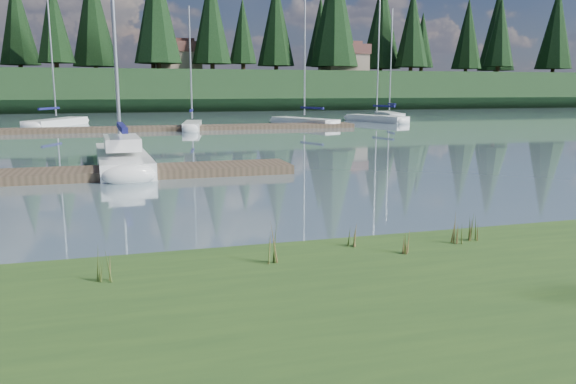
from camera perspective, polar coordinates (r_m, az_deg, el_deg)
name	(u,v)px	position (r m, az deg, el deg)	size (l,w,h in m)	color
ground	(149,131)	(40.48, -13.97, 6.06)	(200.00, 200.00, 0.00)	gray
ridge	(135,91)	(83.36, -15.26, 9.85)	(200.00, 20.00, 5.00)	black
sailboat_main	(121,154)	(22.69, -16.61, 3.74)	(2.20, 8.76, 12.49)	white
dock_near	(48,175)	(19.70, -23.17, 1.57)	(16.00, 2.00, 0.30)	#4C3D2C
dock_far	(178,128)	(40.59, -11.14, 6.39)	(26.00, 2.20, 0.30)	#4C3D2C
sailboat_bg_1	(61,121)	(48.36, -22.04, 6.67)	(4.63, 8.15, 12.16)	white
sailboat_bg_2	(193,125)	(41.25, -9.65, 6.77)	(2.01, 5.65, 8.61)	white
sailboat_bg_3	(299,121)	(45.75, 1.13, 7.25)	(4.27, 7.73, 11.38)	white
sailboat_bg_4	(371,118)	(50.83, 8.48, 7.46)	(3.72, 7.42, 10.90)	white
sailboat_bg_5	(388,114)	(57.94, 10.08, 7.77)	(2.96, 7.54, 10.64)	white
weed_0	(272,247)	(8.35, -1.65, -5.62)	(0.17, 0.14, 0.60)	#475B23
weed_1	(355,235)	(9.31, 6.80, -4.40)	(0.17, 0.14, 0.44)	#475B23
weed_2	(456,230)	(9.85, 16.71, -3.74)	(0.17, 0.14, 0.53)	#475B23
weed_3	(105,267)	(7.99, -18.08, -7.24)	(0.17, 0.14, 0.49)	#475B23
weed_4	(408,243)	(9.06, 12.11, -5.13)	(0.17, 0.14, 0.39)	#475B23
weed_5	(474,228)	(10.12, 18.37, -3.47)	(0.17, 0.14, 0.52)	#475B23
mud_lip	(229,265)	(9.32, -6.02, -7.36)	(60.00, 0.50, 0.14)	#33281C
conifer_3	(53,20)	(83.25, -22.73, 15.80)	(4.84, 4.84, 12.25)	#382619
conifer_4	(156,7)	(77.15, -13.22, 17.81)	(6.16, 6.16, 15.10)	#382619
conifer_5	(243,31)	(82.40, -4.62, 15.98)	(3.96, 3.96, 10.35)	#382619
conifer_6	(335,9)	(84.45, 4.76, 18.00)	(7.04, 7.04, 17.00)	#382619
conifer_7	(412,28)	(92.71, 12.50, 16.00)	(5.28, 5.28, 13.20)	#382619
conifer_8	(500,32)	(96.17, 20.73, 14.97)	(4.62, 4.62, 11.77)	#382619
conifer_9	(556,27)	(106.70, 25.59, 14.86)	(5.94, 5.94, 14.62)	#382619
house_1	(178,56)	(81.81, -11.09, 13.39)	(6.30, 5.30, 4.65)	gray
house_2	(344,58)	(85.48, 5.74, 13.40)	(6.30, 5.30, 4.65)	gray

